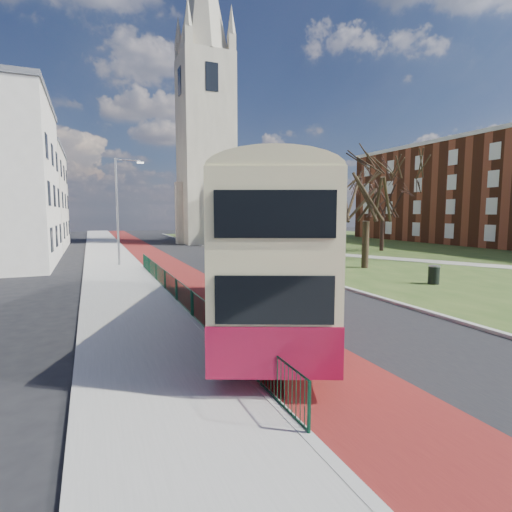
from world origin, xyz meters
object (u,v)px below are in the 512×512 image
streetlamp (119,206)px  winter_tree_far (383,191)px  bus (269,243)px  litter_bin (434,275)px  winter_tree_near (367,184)px

streetlamp → winter_tree_far: size_ratio=0.88×
streetlamp → bus: streetlamp is taller
winter_tree_far → litter_bin: 21.10m
bus → litter_bin: size_ratio=11.84×
winter_tree_near → litter_bin: winter_tree_near is taller
winter_tree_far → litter_bin: (-10.74, -17.22, -5.79)m
litter_bin → winter_tree_far: bearing=58.1°
winter_tree_far → bus: bearing=-137.3°
streetlamp → winter_tree_near: winter_tree_near is taller
streetlamp → litter_bin: streetlamp is taller
bus → litter_bin: 12.80m
bus → litter_bin: bus is taller
streetlamp → bus: size_ratio=0.63×
bus → winter_tree_far: winter_tree_far is taller
streetlamp → winter_tree_near: bearing=-26.1°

